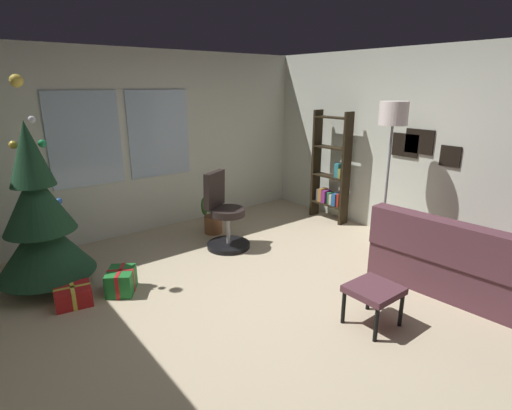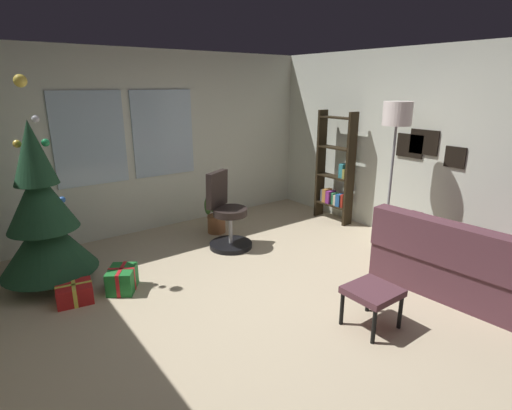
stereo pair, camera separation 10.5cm
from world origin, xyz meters
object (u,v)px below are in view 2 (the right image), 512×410
(couch, at_px, (483,266))
(holiday_tree, at_px, (43,219))
(office_chair, at_px, (227,218))
(bookshelf, at_px, (335,174))
(footstool, at_px, (372,294))
(potted_plant, at_px, (216,216))
(floor_lamp, at_px, (396,126))
(gift_box_green, at_px, (122,279))
(gift_box_red, at_px, (75,293))

(couch, xyz_separation_m, holiday_tree, (-3.51, 2.83, 0.45))
(office_chair, distance_m, bookshelf, 1.96)
(couch, height_order, footstool, couch)
(holiday_tree, height_order, potted_plant, holiday_tree)
(couch, distance_m, office_chair, 2.95)
(footstool, bearing_deg, potted_plant, 87.42)
(couch, distance_m, floor_lamp, 1.84)
(holiday_tree, bearing_deg, couch, -38.81)
(holiday_tree, bearing_deg, gift_box_green, -46.71)
(couch, xyz_separation_m, gift_box_green, (-2.96, 2.24, -0.16))
(couch, relative_size, potted_plant, 2.85)
(bookshelf, bearing_deg, gift_box_red, -177.22)
(office_chair, bearing_deg, floor_lamp, -38.29)
(gift_box_green, bearing_deg, footstool, -51.82)
(holiday_tree, xyz_separation_m, office_chair, (2.06, -0.26, -0.33))
(footstool, distance_m, bookshelf, 2.93)
(footstool, relative_size, potted_plant, 0.68)
(office_chair, relative_size, potted_plant, 1.60)
(footstool, height_order, floor_lamp, floor_lamp)
(gift_box_green, bearing_deg, bookshelf, 4.02)
(holiday_tree, bearing_deg, floor_lamp, -22.71)
(gift_box_green, bearing_deg, gift_box_red, 173.50)
(couch, bearing_deg, holiday_tree, 141.19)
(gift_box_green, xyz_separation_m, bookshelf, (3.43, 0.24, 0.62))
(potted_plant, bearing_deg, bookshelf, -19.87)
(office_chair, bearing_deg, footstool, -89.20)
(bookshelf, bearing_deg, office_chair, 177.42)
(potted_plant, bearing_deg, gift_box_red, -158.68)
(footstool, bearing_deg, holiday_tree, 129.43)
(couch, height_order, gift_box_red, couch)
(office_chair, relative_size, floor_lamp, 0.54)
(gift_box_red, distance_m, gift_box_green, 0.46)
(footstool, bearing_deg, bookshelf, 49.21)
(holiday_tree, xyz_separation_m, floor_lamp, (3.68, -1.54, 0.85))
(bookshelf, height_order, potted_plant, bookshelf)
(holiday_tree, distance_m, floor_lamp, 4.08)
(gift_box_red, height_order, bookshelf, bookshelf)
(bookshelf, height_order, floor_lamp, floor_lamp)
(footstool, relative_size, bookshelf, 0.25)
(bookshelf, bearing_deg, holiday_tree, 175.00)
(holiday_tree, distance_m, bookshelf, 4.00)
(gift_box_green, distance_m, office_chair, 1.57)
(gift_box_red, bearing_deg, office_chair, 8.00)
(couch, height_order, gift_box_green, couch)
(holiday_tree, distance_m, gift_box_green, 1.01)
(office_chair, bearing_deg, bookshelf, -2.58)
(gift_box_green, distance_m, floor_lamp, 3.58)
(footstool, distance_m, holiday_tree, 3.32)
(footstool, xyz_separation_m, bookshelf, (1.90, 2.20, 0.42))
(footstool, height_order, potted_plant, potted_plant)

